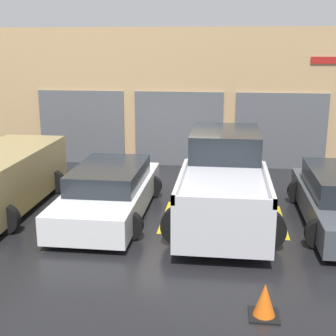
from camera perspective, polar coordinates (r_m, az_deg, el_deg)
ground_plane at (r=13.48m, az=0.85°, el=-2.79°), size 28.00×28.00×0.00m
shophouse_building at (r=16.23m, az=2.14°, el=8.44°), size 16.28×0.68×4.65m
pickup_truck at (r=11.41m, az=6.84°, el=-1.44°), size 2.57×5.29×1.92m
sedan_white at (r=11.59m, az=-7.16°, el=-2.86°), size 2.20×4.71×1.22m
van_right at (r=12.48m, az=-19.75°, el=-1.26°), size 2.24×4.76×1.48m
parking_stripe_left at (r=12.16m, az=-13.52°, el=-5.18°), size 0.12×2.20×0.01m
parking_stripe_centre at (r=11.50m, az=-0.31°, el=-5.92°), size 0.12×2.20×0.01m
parking_stripe_right at (r=11.50m, az=13.70°, el=-6.36°), size 0.12×2.20×0.01m
traffic_cone at (r=7.61m, az=11.70°, el=-15.65°), size 0.47×0.47×0.55m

